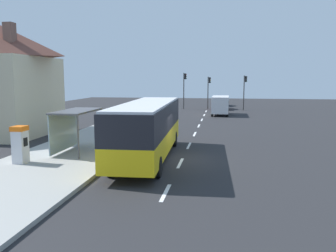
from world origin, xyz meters
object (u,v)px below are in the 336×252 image
(recycling_bin_red, at_px, (113,142))
(traffic_light_near_side, at_px, (245,87))
(bus_shelter, at_px, (72,120))
(traffic_light_median, at_px, (209,87))
(recycling_bin_blue, at_px, (116,140))
(sedan_near, at_px, (222,101))
(sedan_far, at_px, (221,104))
(white_van, at_px, (220,104))
(ticket_machine, at_px, (20,144))
(traffic_light_far_side, at_px, (184,85))
(bus, at_px, (147,127))
(recycling_bin_green, at_px, (119,138))

(recycling_bin_red, relative_size, traffic_light_near_side, 0.19)
(bus_shelter, bearing_deg, traffic_light_median, 78.23)
(recycling_bin_blue, xyz_separation_m, bus_shelter, (-2.21, -1.59, 1.44))
(sedan_near, bearing_deg, traffic_light_median, -107.46)
(sedan_far, xyz_separation_m, bus_shelter, (-8.72, -32.27, 1.31))
(white_van, xyz_separation_m, ticket_machine, (-10.09, -27.38, -0.17))
(sedan_near, xyz_separation_m, bus_shelter, (-8.71, -38.72, 1.31))
(sedan_near, height_order, traffic_light_far_side, traffic_light_far_side)
(bus, relative_size, traffic_light_far_side, 2.11)
(white_van, xyz_separation_m, bus_shelter, (-8.61, -24.23, 0.75))
(traffic_light_median, bearing_deg, white_van, -78.02)
(traffic_light_near_side, bearing_deg, ticket_machine, -111.36)
(white_van, height_order, recycling_bin_red, white_van)
(white_van, distance_m, bus_shelter, 25.72)
(bus, height_order, recycling_bin_blue, bus)
(white_van, relative_size, traffic_light_median, 1.11)
(sedan_near, bearing_deg, bus_shelter, -102.68)
(white_van, bearing_deg, traffic_light_near_side, 64.34)
(ticket_machine, distance_m, recycling_bin_red, 5.50)
(recycling_bin_blue, bearing_deg, recycling_bin_green, 90.00)
(ticket_machine, height_order, traffic_light_far_side, traffic_light_far_side)
(ticket_machine, bearing_deg, bus, 23.48)
(sedan_far, bearing_deg, white_van, -90.74)
(sedan_near, relative_size, sedan_far, 0.99)
(bus, distance_m, ticket_machine, 6.77)
(sedan_far, bearing_deg, ticket_machine, -106.06)
(recycling_bin_red, relative_size, bus_shelter, 0.24)
(recycling_bin_red, xyz_separation_m, recycling_bin_blue, (0.00, 0.70, 0.00))
(sedan_far, height_order, ticket_machine, ticket_machine)
(bus, xyz_separation_m, recycling_bin_blue, (-2.49, 2.06, -1.19))
(white_van, distance_m, traffic_light_median, 8.85)
(recycling_bin_red, bearing_deg, traffic_light_far_side, 87.97)
(white_van, relative_size, recycling_bin_red, 5.51)
(bus_shelter, bearing_deg, white_van, 70.43)
(ticket_machine, bearing_deg, traffic_light_median, 76.97)
(sedan_near, bearing_deg, bus, -95.84)
(ticket_machine, bearing_deg, traffic_light_far_side, 82.22)
(recycling_bin_green, relative_size, traffic_light_median, 0.20)
(sedan_near, bearing_deg, white_van, -90.39)
(sedan_near, distance_m, traffic_light_far_side, 9.11)
(ticket_machine, bearing_deg, traffic_light_near_side, 68.64)
(bus, relative_size, recycling_bin_blue, 11.67)
(traffic_light_far_side, height_order, traffic_light_median, traffic_light_far_side)
(recycling_bin_red, xyz_separation_m, recycling_bin_green, (0.00, 1.40, 0.00))
(recycling_bin_red, distance_m, recycling_bin_blue, 0.70)
(recycling_bin_blue, relative_size, traffic_light_near_side, 0.19)
(ticket_machine, height_order, recycling_bin_blue, ticket_machine)
(sedan_near, height_order, bus_shelter, bus_shelter)
(recycling_bin_green, bearing_deg, white_van, 73.74)
(recycling_bin_red, xyz_separation_m, bus_shelter, (-2.21, -0.89, 1.44))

